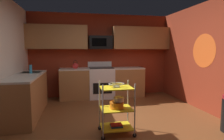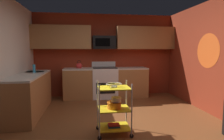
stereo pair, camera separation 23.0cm
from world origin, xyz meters
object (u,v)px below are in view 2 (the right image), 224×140
at_px(mixing_bowl_small, 116,99).
at_px(book_stack, 114,125).
at_px(kettle, 79,66).
at_px(dish_soap_bottle, 34,69).
at_px(mixing_bowl_large, 114,105).
at_px(oven_range, 105,82).
at_px(rolling_cart, 114,109).
at_px(fruit_bowl, 114,85).
at_px(microwave, 104,43).

relative_size(mixing_bowl_small, book_stack, 0.89).
xyz_separation_m(kettle, dish_soap_bottle, (-1.05, -0.97, 0.02)).
bearing_deg(mixing_bowl_large, dish_soap_bottle, 136.92).
height_order(oven_range, book_stack, oven_range).
bearing_deg(mixing_bowl_small, rolling_cart, 173.65).
distance_m(mixing_bowl_small, dish_soap_bottle, 2.42).
xyz_separation_m(oven_range, dish_soap_bottle, (-1.82, -0.97, 0.54)).
xyz_separation_m(mixing_bowl_large, book_stack, (-0.01, 0.00, -0.37)).
height_order(fruit_bowl, mixing_bowl_small, fruit_bowl).
height_order(microwave, fruit_bowl, microwave).
relative_size(rolling_cart, fruit_bowl, 3.36).
distance_m(microwave, rolling_cart, 2.97).
bearing_deg(oven_range, rolling_cart, -92.18).
xyz_separation_m(oven_range, book_stack, (-0.10, -2.59, -0.33)).
bearing_deg(microwave, kettle, -171.97).
bearing_deg(dish_soap_bottle, mixing_bowl_small, -42.60).
bearing_deg(book_stack, mixing_bowl_small, -6.35).
bearing_deg(mixing_bowl_large, mixing_bowl_small, -7.42).
bearing_deg(kettle, fruit_bowl, -75.44).
xyz_separation_m(oven_range, microwave, (-0.00, 0.10, 1.22)).
bearing_deg(book_stack, fruit_bowl, 75.96).
bearing_deg(mixing_bowl_large, kettle, 104.68).
distance_m(fruit_bowl, kettle, 2.67).
bearing_deg(kettle, microwave, 8.03).
distance_m(oven_range, kettle, 0.93).
bearing_deg(mixing_bowl_small, book_stack, 173.65).
xyz_separation_m(microwave, fruit_bowl, (-0.10, -2.69, -0.82)).
height_order(mixing_bowl_large, kettle, kettle).
relative_size(mixing_bowl_large, dish_soap_bottle, 1.26).
bearing_deg(dish_soap_bottle, rolling_cart, -43.18).
bearing_deg(dish_soap_bottle, fruit_bowl, -43.18).
relative_size(fruit_bowl, book_stack, 1.34).
distance_m(mixing_bowl_small, book_stack, 0.47).
xyz_separation_m(mixing_bowl_small, book_stack, (-0.04, 0.00, -0.47)).
bearing_deg(mixing_bowl_small, microwave, 88.77).
bearing_deg(kettle, dish_soap_bottle, -137.26).
bearing_deg(book_stack, microwave, 87.92).
height_order(mixing_bowl_large, book_stack, mixing_bowl_large).
relative_size(oven_range, dish_soap_bottle, 5.50).
bearing_deg(rolling_cart, mixing_bowl_large, -0.00).
xyz_separation_m(rolling_cart, dish_soap_bottle, (-1.72, 1.61, 0.57)).
relative_size(mixing_bowl_large, mixing_bowl_small, 1.38).
height_order(fruit_bowl, mixing_bowl_large, fruit_bowl).
height_order(fruit_bowl, book_stack, fruit_bowl).
bearing_deg(microwave, oven_range, -89.74).
xyz_separation_m(fruit_bowl, mixing_bowl_large, (0.01, -0.00, -0.36)).
relative_size(mixing_bowl_small, kettle, 0.69).
xyz_separation_m(rolling_cart, kettle, (-0.67, 2.58, 0.54)).
height_order(oven_range, fruit_bowl, oven_range).
xyz_separation_m(microwave, book_stack, (-0.10, -2.69, -1.55)).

